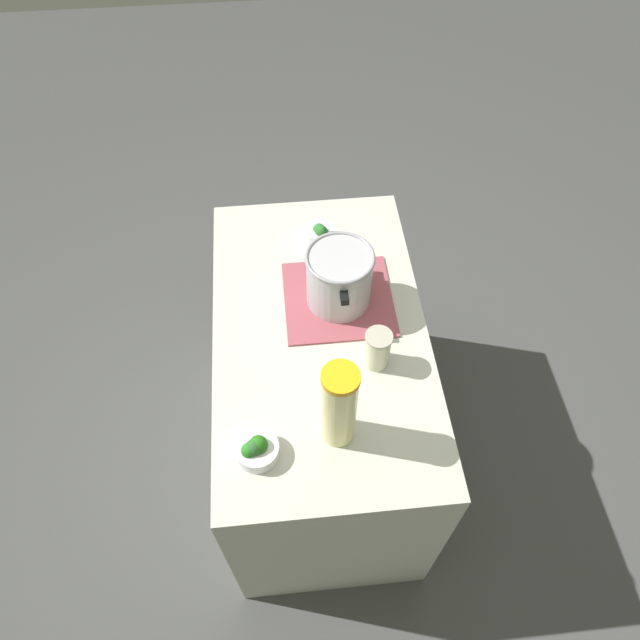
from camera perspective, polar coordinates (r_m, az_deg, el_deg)
name	(u,v)px	position (r m, az deg, el deg)	size (l,w,h in m)	color
ground_plane	(320,444)	(2.63, 0.00, -11.88)	(8.00, 8.00, 0.00)	#4B4B4A
counter_slab	(320,396)	(2.24, 0.00, -7.32)	(1.18, 0.68, 0.87)	beige
dish_cloth	(338,299)	(1.94, 1.78, 2.05)	(0.34, 0.35, 0.01)	#A54D57
cooking_pot	(339,277)	(1.85, 1.87, 4.14)	(0.28, 0.21, 0.20)	#B7B7BC
lemonade_pitcher	(339,406)	(1.55, 1.86, -8.32)	(0.10, 0.10, 0.31)	#EFE596
mason_jar	(377,349)	(1.75, 5.56, -2.81)	(0.08, 0.08, 0.14)	beige
broccoli_bowl_front	(257,449)	(1.64, -6.15, -12.30)	(0.12, 0.12, 0.08)	silver
broccoli_bowl_center	(321,234)	(2.09, 0.07, 8.32)	(0.11, 0.11, 0.08)	silver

